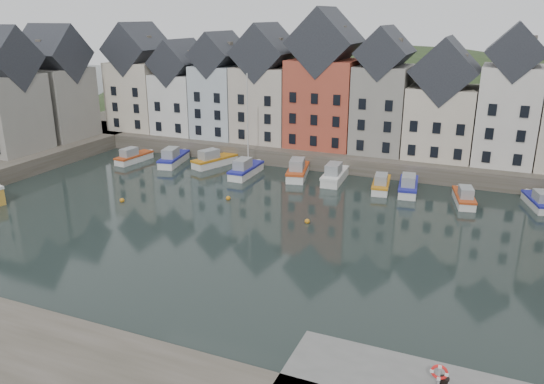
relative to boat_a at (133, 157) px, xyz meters
The scene contains 18 objects.
ground 28.19m from the boat_a, 36.08° to the right, with size 260.00×260.00×0.00m, color black.
far_quay 26.43m from the boat_a, 30.47° to the left, with size 90.00×16.00×2.00m, color #484337.
hillside 49.18m from the boat_a, 59.95° to the left, with size 153.60×70.40×64.00m.
far_terrace 29.55m from the boat_a, 23.69° to the left, with size 72.37×8.16×17.78m.
left_terrace 15.87m from the boat_a, 166.82° to the right, with size 7.65×17.00×15.69m.
mooring_buoys 21.90m from the boat_a, 30.96° to the right, with size 20.50×5.50×0.50m.
boat_a is the anchor object (origin of this frame).
boat_b 5.68m from the boat_a, 11.91° to the left, with size 3.37×6.95×2.56m.
boat_c 11.15m from the boat_a, 13.18° to the left, with size 4.13×6.80×2.50m.
boat_d 16.62m from the boat_a, ahead, with size 2.10×6.55×12.49m.
boat_e 22.81m from the boat_a, ahead, with size 3.65×7.24×2.66m.
boat_f 27.45m from the boat_a, ahead, with size 2.49×6.86×2.59m.
boat_g 33.10m from the boat_a, ahead, with size 2.56×5.93×2.21m.
boat_h 36.05m from the boat_a, ahead, with size 2.71×6.48×2.42m.
boat_i 42.01m from the boat_a, ahead, with size 2.89×5.90×2.17m.
boat_j 49.13m from the boat_a, ahead, with size 3.14×5.69×2.09m.
mooring_bollard 54.81m from the boat_a, 37.78° to the right, with size 0.48×0.48×0.56m.
life_ring_post 54.72m from the boat_a, 38.05° to the right, with size 0.80×0.17×1.30m.
Camera 1 is at (21.21, -39.28, 18.73)m, focal length 35.00 mm.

